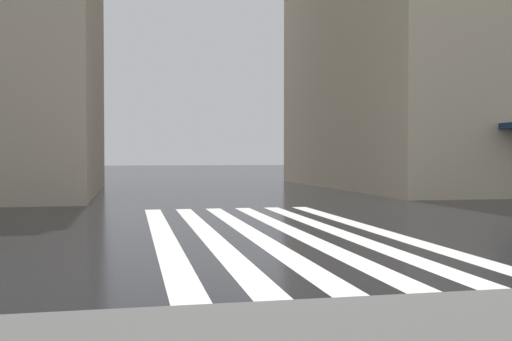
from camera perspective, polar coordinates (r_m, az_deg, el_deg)
name	(u,v)px	position (r m, az deg, el deg)	size (l,w,h in m)	color
ground_plane	(303,263)	(10.00, 4.54, -8.78)	(220.00, 220.00, 0.00)	black
zebra_crossing	(272,232)	(13.93, 1.52, -5.89)	(13.00, 5.50, 0.01)	silver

